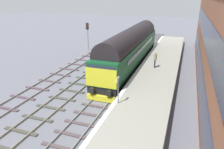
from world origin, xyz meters
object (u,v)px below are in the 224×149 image
Objects in this scene: diesel_locomotive at (131,47)px; signal_post_near at (88,33)px; waiting_passenger at (155,58)px; platform_number_sign at (118,86)px.

signal_post_near is at bearing 144.48° from diesel_locomotive.
waiting_passenger is at bearing -35.31° from signal_post_near.
diesel_locomotive reaches higher than platform_number_sign.
waiting_passenger is at bearing 82.11° from platform_number_sign.
diesel_locomotive reaches higher than signal_post_near.
signal_post_near reaches higher than platform_number_sign.
platform_number_sign is (10.58, -17.19, -0.40)m from signal_post_near.
waiting_passenger is (11.80, -8.36, -0.72)m from signal_post_near.
signal_post_near is 2.56× the size of waiting_passenger.
diesel_locomotive is at bearing 100.14° from platform_number_sign.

